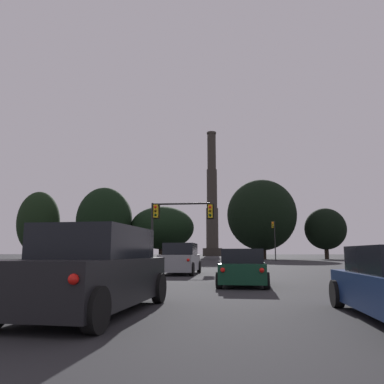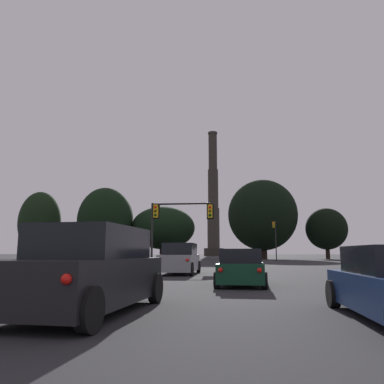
{
  "view_description": "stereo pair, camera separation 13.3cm",
  "coord_description": "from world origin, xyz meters",
  "px_view_note": "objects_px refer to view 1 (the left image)",
  "views": [
    {
      "loc": [
        0.26,
        -0.35,
        1.29
      ],
      "look_at": [
        -3.9,
        31.72,
        6.54
      ],
      "focal_mm": 35.0,
      "sensor_mm": 36.0,
      "label": 1
    },
    {
      "loc": [
        0.4,
        -0.33,
        1.29
      ],
      "look_at": [
        -3.9,
        31.72,
        6.54
      ],
      "focal_mm": 35.0,
      "sensor_mm": 36.0,
      "label": 2
    }
  ],
  "objects_px": {
    "suv_left_lane_front": "(181,259)",
    "traffic_light_far_right": "(274,234)",
    "hatchback_center_lane_second": "(243,268)",
    "traffic_light_overhead_left": "(173,218)",
    "smokestack": "(212,206)",
    "suv_left_lane_third": "(95,271)"
  },
  "relations": [
    {
      "from": "traffic_light_far_right",
      "to": "suv_left_lane_front",
      "type": "bearing_deg",
      "value": -102.11
    },
    {
      "from": "hatchback_center_lane_second",
      "to": "traffic_light_overhead_left",
      "type": "xyz_separation_m",
      "value": [
        -5.44,
        14.21,
        3.37
      ]
    },
    {
      "from": "suv_left_lane_front",
      "to": "traffic_light_far_right",
      "type": "bearing_deg",
      "value": 77.23
    },
    {
      "from": "suv_left_lane_third",
      "to": "traffic_light_far_right",
      "type": "relative_size",
      "value": 0.73
    },
    {
      "from": "suv_left_lane_front",
      "to": "traffic_light_far_right",
      "type": "height_order",
      "value": "traffic_light_far_right"
    },
    {
      "from": "hatchback_center_lane_second",
      "to": "traffic_light_overhead_left",
      "type": "bearing_deg",
      "value": 112.44
    },
    {
      "from": "traffic_light_far_right",
      "to": "traffic_light_overhead_left",
      "type": "xyz_separation_m",
      "value": [
        -11.16,
        -37.51,
        -0.39
      ]
    },
    {
      "from": "suv_left_lane_front",
      "to": "hatchback_center_lane_second",
      "type": "bearing_deg",
      "value": -64.25
    },
    {
      "from": "traffic_light_overhead_left",
      "to": "suv_left_lane_third",
      "type": "bearing_deg",
      "value": -84.19
    },
    {
      "from": "suv_left_lane_front",
      "to": "smokestack",
      "type": "bearing_deg",
      "value": 92.74
    },
    {
      "from": "traffic_light_far_right",
      "to": "traffic_light_overhead_left",
      "type": "height_order",
      "value": "traffic_light_far_right"
    },
    {
      "from": "suv_left_lane_third",
      "to": "traffic_light_overhead_left",
      "type": "relative_size",
      "value": 0.94
    },
    {
      "from": "hatchback_center_lane_second",
      "to": "traffic_light_overhead_left",
      "type": "distance_m",
      "value": 15.59
    },
    {
      "from": "traffic_light_overhead_left",
      "to": "suv_left_lane_front",
      "type": "bearing_deg",
      "value": -75.75
    },
    {
      "from": "hatchback_center_lane_second",
      "to": "suv_left_lane_third",
      "type": "height_order",
      "value": "suv_left_lane_third"
    },
    {
      "from": "suv_left_lane_third",
      "to": "traffic_light_overhead_left",
      "type": "bearing_deg",
      "value": 98.58
    },
    {
      "from": "traffic_light_overhead_left",
      "to": "hatchback_center_lane_second",
      "type": "bearing_deg",
      "value": -69.04
    },
    {
      "from": "hatchback_center_lane_second",
      "to": "smokestack",
      "type": "distance_m",
      "value": 132.46
    },
    {
      "from": "suv_left_lane_third",
      "to": "smokestack",
      "type": "relative_size",
      "value": 0.1
    },
    {
      "from": "hatchback_center_lane_second",
      "to": "traffic_light_far_right",
      "type": "relative_size",
      "value": 0.61
    },
    {
      "from": "traffic_light_overhead_left",
      "to": "smokestack",
      "type": "relative_size",
      "value": 0.11
    },
    {
      "from": "suv_left_lane_front",
      "to": "traffic_light_far_right",
      "type": "relative_size",
      "value": 0.72
    }
  ]
}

